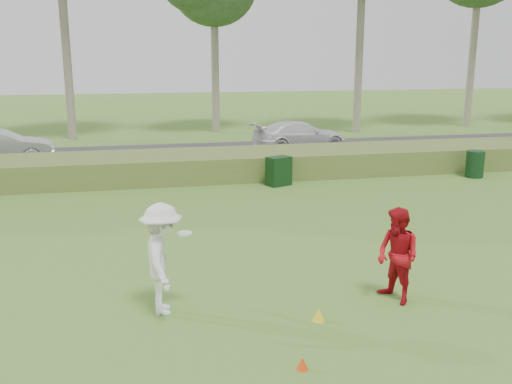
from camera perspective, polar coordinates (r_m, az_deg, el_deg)
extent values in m
plane|color=#427226|center=(10.33, 4.78, -12.22)|extent=(120.00, 120.00, 0.00)
cube|color=#4E6729|center=(21.44, -4.51, 2.73)|extent=(80.00, 3.00, 0.90)
cube|color=#2D2D2D|center=(26.40, -5.96, 3.84)|extent=(80.00, 6.00, 0.06)
cylinder|color=gray|center=(33.74, -4.16, 15.75)|extent=(0.44, 0.44, 11.50)
cylinder|color=gray|center=(33.97, 10.48, 17.66)|extent=(0.44, 0.44, 14.00)
cylinder|color=gray|center=(38.78, 21.13, 16.11)|extent=(0.44, 0.44, 13.50)
imported|color=white|center=(10.19, -9.35, -6.62)|extent=(0.77, 1.31, 2.00)
cylinder|color=white|center=(10.07, -7.17, -4.12)|extent=(0.27, 0.27, 0.03)
imported|color=#A90E17|center=(10.83, 13.98, -6.21)|extent=(0.92, 1.04, 1.79)
cone|color=#E53E0C|center=(8.73, 4.66, -16.71)|extent=(0.18, 0.18, 0.19)
cone|color=yellow|center=(10.12, 6.29, -12.09)|extent=(0.21, 0.21, 0.24)
cube|color=black|center=(19.94, 2.29, 2.10)|extent=(0.95, 0.80, 1.02)
cylinder|color=black|center=(22.79, 21.05, 2.62)|extent=(0.77, 0.77, 0.99)
imported|color=silver|center=(27.38, 4.41, 5.68)|extent=(4.76, 2.43, 1.32)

